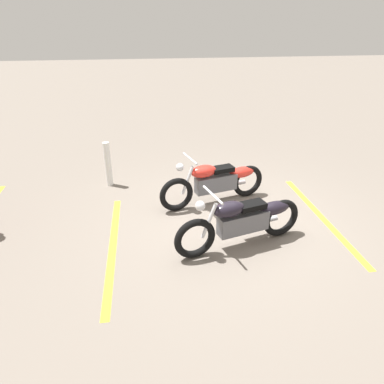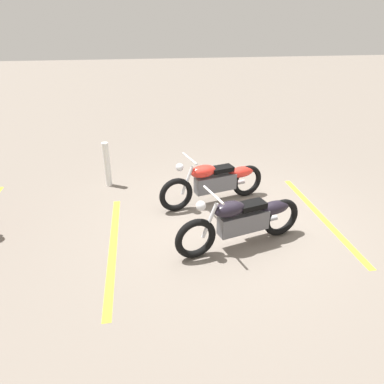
{
  "view_description": "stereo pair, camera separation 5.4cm",
  "coord_description": "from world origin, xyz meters",
  "views": [
    {
      "loc": [
        1.61,
        5.3,
        3.3
      ],
      "look_at": [
        0.77,
        0.0,
        0.65
      ],
      "focal_mm": 32.71,
      "sensor_mm": 36.0,
      "label": 1
    },
    {
      "loc": [
        1.66,
        5.3,
        3.3
      ],
      "look_at": [
        0.77,
        0.0,
        0.65
      ],
      "focal_mm": 32.71,
      "sensor_mm": 36.0,
      "label": 2
    }
  ],
  "objects": [
    {
      "name": "ground_plane",
      "position": [
        0.0,
        0.0,
        0.0
      ],
      "size": [
        60.0,
        60.0,
        0.0
      ],
      "primitive_type": "plane",
      "color": "slate"
    },
    {
      "name": "parking_stripe_mid",
      "position": [
        2.15,
        0.48,
        0.0
      ],
      "size": [
        0.17,
        3.2,
        0.01
      ],
      "primitive_type": "cube",
      "rotation": [
        0.0,
        0.0,
        1.55
      ],
      "color": "yellow",
      "rests_on": "ground"
    },
    {
      "name": "parking_stripe_near",
      "position": [
        -1.66,
        0.11,
        0.0
      ],
      "size": [
        0.17,
        3.2,
        0.01
      ],
      "primitive_type": "cube",
      "rotation": [
        0.0,
        0.0,
        1.55
      ],
      "color": "yellow",
      "rests_on": "ground"
    },
    {
      "name": "motorcycle_dark_foreground",
      "position": [
        0.06,
        0.74,
        0.46
      ],
      "size": [
        2.19,
        0.8,
        1.04
      ],
      "rotation": [
        0.0,
        0.0,
        0.24
      ],
      "color": "black",
      "rests_on": "ground"
    },
    {
      "name": "motorcycle_bright_foreground",
      "position": [
        0.16,
        -0.78,
        0.46
      ],
      "size": [
        2.19,
        0.81,
        1.04
      ],
      "rotation": [
        0.0,
        0.0,
        0.25
      ],
      "color": "black",
      "rests_on": "ground"
    },
    {
      "name": "bollard_post",
      "position": [
        2.31,
        -1.95,
        0.49
      ],
      "size": [
        0.14,
        0.14,
        0.98
      ],
      "primitive_type": "cylinder",
      "color": "white",
      "rests_on": "ground"
    }
  ]
}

